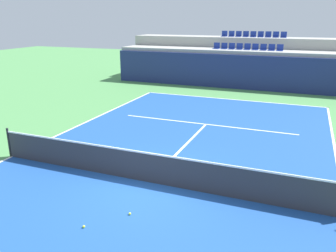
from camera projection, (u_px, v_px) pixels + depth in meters
name	position (u px, v px, depth m)	size (l,w,h in m)	color
ground_plane	(149.00, 182.00, 10.50)	(80.00, 80.00, 0.00)	#4C8C4C
court_surface	(149.00, 182.00, 10.50)	(11.00, 24.00, 0.01)	#1E4C99
baseline_far	(231.00, 99.00, 21.08)	(11.00, 0.10, 0.00)	white
sideline_left	(12.00, 156.00, 12.43)	(0.10, 24.00, 0.00)	white
service_line_far	(206.00, 124.00, 16.17)	(8.26, 0.10, 0.00)	white
centre_service_line	(183.00, 147.00, 13.33)	(0.10, 6.40, 0.00)	white
back_wall	(242.00, 72.00, 23.81)	(19.04, 0.30, 2.35)	navy
stands_tier_lower	(246.00, 68.00, 24.97)	(19.04, 2.40, 2.59)	#9E9E99
stands_tier_upper	(251.00, 59.00, 26.98)	(19.04, 2.40, 3.36)	#9E9E99
seating_row_lower	(247.00, 48.00, 24.62)	(4.94, 0.44, 0.44)	navy
seating_row_upper	(253.00, 35.00, 26.52)	(4.94, 0.44, 0.44)	navy
tennis_net	(149.00, 167.00, 10.35)	(11.08, 0.08, 1.07)	black
tennis_ball_0	(84.00, 227.00, 8.21)	(0.07, 0.07, 0.07)	#CCE033
tennis_ball_1	(130.00, 214.00, 8.75)	(0.07, 0.07, 0.07)	#CCE033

